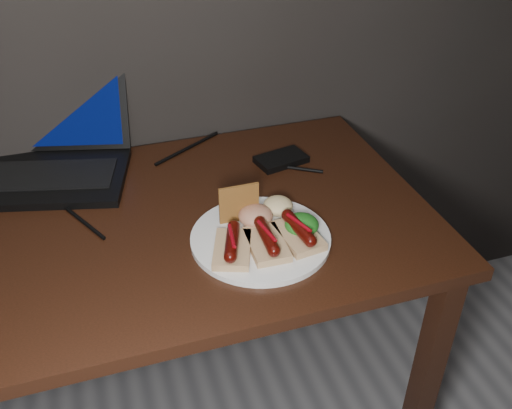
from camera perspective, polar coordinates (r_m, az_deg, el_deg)
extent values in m
cube|color=black|center=(1.24, -14.77, -3.22)|extent=(1.40, 0.70, 0.03)
cube|color=black|center=(1.46, 16.43, -16.96)|extent=(0.05, 0.05, 0.72)
cube|color=black|center=(1.83, 6.62, -3.20)|extent=(0.05, 0.05, 0.72)
cube|color=black|center=(1.43, -19.79, 2.47)|extent=(0.39, 0.32, 0.02)
cube|color=black|center=(1.43, -19.87, 2.83)|extent=(0.32, 0.20, 0.00)
cube|color=black|center=(1.51, -19.33, 9.64)|extent=(0.36, 0.17, 0.23)
cube|color=#080D50|center=(1.51, -19.33, 9.64)|extent=(0.32, 0.15, 0.20)
cube|color=black|center=(1.43, 2.54, 4.53)|extent=(0.14, 0.10, 0.02)
cylinder|color=black|center=(1.27, -17.09, -1.49)|extent=(0.09, 0.16, 0.01)
cylinder|color=black|center=(1.49, -6.86, 5.61)|extent=(0.19, 0.12, 0.01)
cylinder|color=black|center=(1.40, 3.88, 3.66)|extent=(0.12, 0.08, 0.01)
cylinder|color=silver|center=(1.16, 0.46, -3.39)|extent=(0.35, 0.35, 0.01)
cube|color=#DFB583|center=(1.11, -2.40, -4.50)|extent=(0.10, 0.13, 0.02)
cylinder|color=#4A0B04|center=(1.10, -2.42, -3.67)|extent=(0.06, 0.10, 0.02)
sphere|color=#4A0B04|center=(1.06, -2.60, -5.26)|extent=(0.03, 0.02, 0.02)
sphere|color=#4A0B04|center=(1.14, -2.26, -2.19)|extent=(0.02, 0.02, 0.02)
cylinder|color=maroon|center=(1.09, -2.44, -3.16)|extent=(0.02, 0.07, 0.01)
cube|color=#DFB583|center=(1.13, 1.07, -4.00)|extent=(0.07, 0.12, 0.02)
cylinder|color=#4A0B04|center=(1.11, 1.08, -3.17)|extent=(0.03, 0.10, 0.02)
sphere|color=#4A0B04|center=(1.08, 1.81, -4.66)|extent=(0.03, 0.02, 0.02)
sphere|color=#4A0B04|center=(1.15, 0.39, -1.78)|extent=(0.03, 0.02, 0.02)
cylinder|color=maroon|center=(1.11, 1.09, -2.66)|extent=(0.02, 0.07, 0.01)
cube|color=#DFB583|center=(1.15, 4.24, -3.14)|extent=(0.08, 0.12, 0.02)
cylinder|color=#4A0B04|center=(1.14, 4.28, -2.33)|extent=(0.04, 0.10, 0.02)
sphere|color=#4A0B04|center=(1.11, 5.48, -3.66)|extent=(0.03, 0.02, 0.02)
sphere|color=#4A0B04|center=(1.17, 3.15, -1.07)|extent=(0.03, 0.02, 0.02)
cylinder|color=maroon|center=(1.13, 4.31, -1.82)|extent=(0.03, 0.07, 0.01)
cube|color=#A3652C|center=(1.18, -1.71, 0.12)|extent=(0.08, 0.01, 0.08)
ellipsoid|color=#0F4F14|center=(1.16, 4.59, -2.02)|extent=(0.07, 0.07, 0.04)
ellipsoid|color=maroon|center=(1.18, -0.05, -1.12)|extent=(0.07, 0.07, 0.04)
ellipsoid|color=beige|center=(1.22, 2.20, -0.13)|extent=(0.06, 0.06, 0.04)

